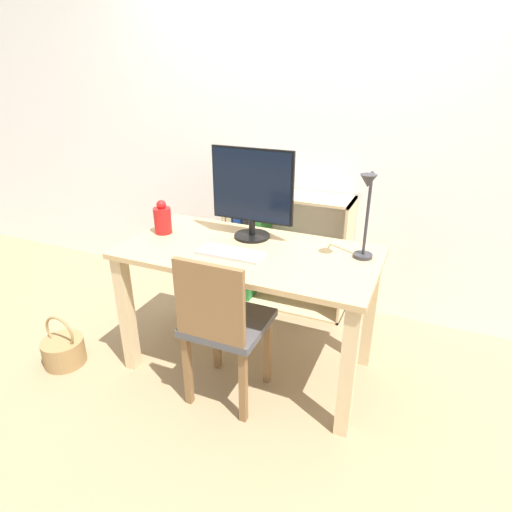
# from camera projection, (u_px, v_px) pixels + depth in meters

# --- Properties ---
(ground_plane) EXTENTS (10.00, 10.00, 0.00)m
(ground_plane) POSITION_uv_depth(u_px,v_px,m) (250.00, 364.00, 2.64)
(ground_plane) COLOR #997F5B
(wall_back) EXTENTS (8.00, 0.05, 2.60)m
(wall_back) POSITION_uv_depth(u_px,v_px,m) (306.00, 126.00, 2.89)
(wall_back) COLOR white
(wall_back) RESTS_ON ground_plane
(desk) EXTENTS (1.39, 0.71, 0.76)m
(desk) POSITION_uv_depth(u_px,v_px,m) (249.00, 273.00, 2.38)
(desk) COLOR tan
(desk) RESTS_ON ground_plane
(monitor) EXTENTS (0.49, 0.21, 0.51)m
(monitor) POSITION_uv_depth(u_px,v_px,m) (252.00, 190.00, 2.38)
(monitor) COLOR black
(monitor) RESTS_ON desk
(keyboard) EXTENTS (0.36, 0.14, 0.02)m
(keyboard) POSITION_uv_depth(u_px,v_px,m) (231.00, 253.00, 2.26)
(keyboard) COLOR #B2B2B7
(keyboard) RESTS_ON desk
(vase) EXTENTS (0.10, 0.10, 0.20)m
(vase) POSITION_uv_depth(u_px,v_px,m) (163.00, 219.00, 2.52)
(vase) COLOR red
(vase) RESTS_ON desk
(desk_lamp) EXTENTS (0.10, 0.19, 0.46)m
(desk_lamp) POSITION_uv_depth(u_px,v_px,m) (366.00, 209.00, 2.07)
(desk_lamp) COLOR #2D2D33
(desk_lamp) RESTS_ON desk
(chair) EXTENTS (0.40, 0.40, 0.88)m
(chair) POSITION_uv_depth(u_px,v_px,m) (222.00, 323.00, 2.16)
(chair) COLOR #4C4C51
(chair) RESTS_ON ground_plane
(bookshelf) EXTENTS (0.90, 0.28, 0.87)m
(bookshelf) POSITION_uv_depth(u_px,v_px,m) (265.00, 250.00, 3.19)
(bookshelf) COLOR #D8BC8C
(bookshelf) RESTS_ON ground_plane
(basket) EXTENTS (0.25, 0.25, 0.33)m
(basket) POSITION_uv_depth(u_px,v_px,m) (64.00, 350.00, 2.61)
(basket) COLOR #997547
(basket) RESTS_ON ground_plane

